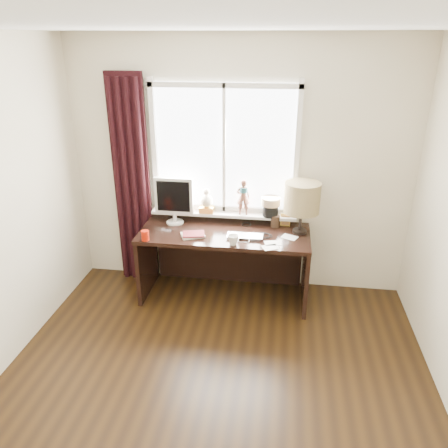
% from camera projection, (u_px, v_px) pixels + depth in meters
% --- Properties ---
extents(floor, '(3.50, 4.00, 0.00)m').
position_uv_depth(floor, '(207.00, 418.00, 3.17)').
color(floor, black).
rests_on(floor, ground).
extents(ceiling, '(3.50, 4.00, 0.00)m').
position_uv_depth(ceiling, '(198.00, 26.00, 2.14)').
color(ceiling, white).
rests_on(ceiling, wall_back).
extents(wall_back, '(3.50, 0.00, 2.60)m').
position_uv_depth(wall_back, '(239.00, 169.00, 4.48)').
color(wall_back, beige).
rests_on(wall_back, ground).
extents(laptop, '(0.35, 0.23, 0.03)m').
position_uv_depth(laptop, '(245.00, 236.00, 4.24)').
color(laptop, silver).
rests_on(laptop, desk).
extents(mug, '(0.14, 0.14, 0.10)m').
position_uv_depth(mug, '(233.00, 240.00, 4.08)').
color(mug, white).
rests_on(mug, desk).
extents(red_cup, '(0.07, 0.07, 0.10)m').
position_uv_depth(red_cup, '(145.00, 236.00, 4.17)').
color(red_cup, '#A81603').
rests_on(red_cup, desk).
extents(window, '(1.52, 0.23, 1.40)m').
position_uv_depth(window, '(226.00, 169.00, 4.44)').
color(window, white).
rests_on(window, ground).
extents(curtain, '(0.38, 0.09, 2.25)m').
position_uv_depth(curtain, '(132.00, 184.00, 4.61)').
color(curtain, black).
rests_on(curtain, floor).
extents(desk, '(1.70, 0.70, 0.75)m').
position_uv_depth(desk, '(226.00, 249.00, 4.56)').
color(desk, black).
rests_on(desk, floor).
extents(monitor, '(0.40, 0.18, 0.49)m').
position_uv_depth(monitor, '(174.00, 198.00, 4.47)').
color(monitor, beige).
rests_on(monitor, desk).
extents(notebook_stack, '(0.27, 0.23, 0.03)m').
position_uv_depth(notebook_stack, '(193.00, 235.00, 4.27)').
color(notebook_stack, beige).
rests_on(notebook_stack, desk).
extents(brush_holder, '(0.09, 0.09, 0.25)m').
position_uv_depth(brush_holder, '(275.00, 221.00, 4.46)').
color(brush_holder, black).
rests_on(brush_holder, desk).
extents(icon_frame, '(0.10, 0.03, 0.13)m').
position_uv_depth(icon_frame, '(285.00, 220.00, 4.49)').
color(icon_frame, gold).
rests_on(icon_frame, desk).
extents(table_lamp, '(0.35, 0.35, 0.52)m').
position_uv_depth(table_lamp, '(302.00, 198.00, 4.21)').
color(table_lamp, black).
rests_on(table_lamp, desk).
extents(loose_papers, '(0.36, 0.41, 0.00)m').
position_uv_depth(loose_papers, '(278.00, 242.00, 4.14)').
color(loose_papers, white).
rests_on(loose_papers, desk).
extents(desk_cables, '(0.36, 0.39, 0.01)m').
position_uv_depth(desk_cables, '(260.00, 233.00, 4.34)').
color(desk_cables, black).
rests_on(desk_cables, desk).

